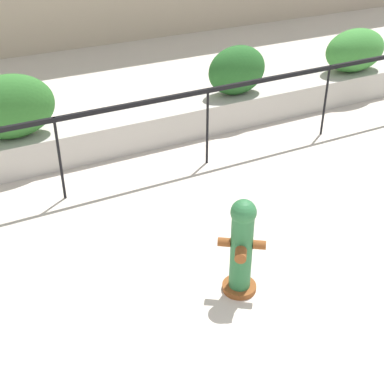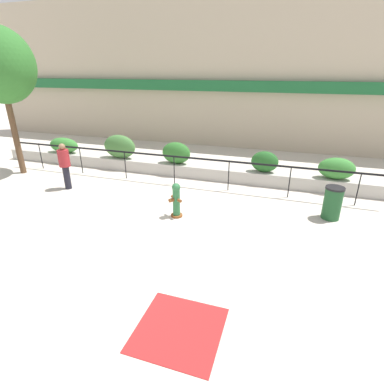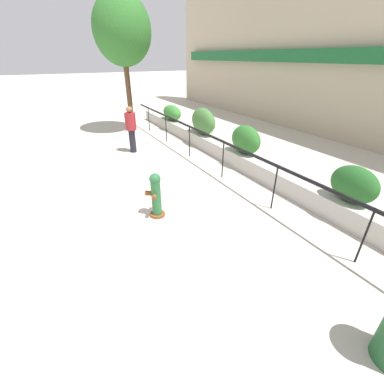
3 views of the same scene
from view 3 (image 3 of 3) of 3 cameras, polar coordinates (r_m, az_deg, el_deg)
ground_plane at (r=6.87m, az=-29.44°, el=-5.24°), size 120.00×120.00×0.00m
planter_wall_low at (r=8.65m, az=12.77°, el=6.27°), size 18.00×0.70×0.50m
fence_railing_segment at (r=7.74m, az=7.06°, el=10.24°), size 15.00×0.05×1.15m
hedge_bush_0 at (r=13.42m, az=-4.48°, el=17.18°), size 1.51×0.67×0.71m
hedge_bush_1 at (r=10.76m, az=2.50°, el=15.43°), size 1.51×0.63×1.04m
hedge_bush_2 at (r=8.66m, az=11.85°, el=11.32°), size 1.22×0.63×0.90m
hedge_bush_3 at (r=6.53m, az=32.32°, el=1.44°), size 1.03×0.56×0.81m
fire_hydrant at (r=5.90m, az=-8.03°, el=-0.63°), size 0.49×0.49×1.08m
street_tree at (r=13.29m, az=-15.27°, el=31.30°), size 2.73×2.45×5.77m
pedestrian at (r=10.25m, az=-13.41°, el=13.92°), size 0.56×0.56×1.73m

